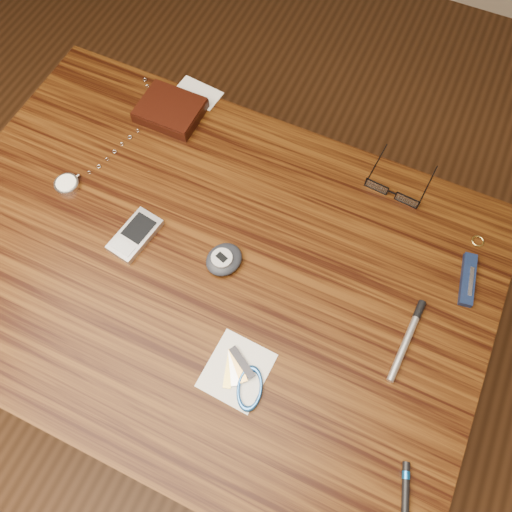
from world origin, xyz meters
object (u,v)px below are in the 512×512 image
object	(u,v)px
wallet_and_card	(171,110)
pedometer	(224,259)
pocket_watch	(71,181)
notepad_keys	(243,379)
desk	(207,285)
pda_phone	(135,235)
eyeglasses	(393,191)
silver_pen	(409,334)
pocket_knife	(468,279)

from	to	relation	value
wallet_and_card	pedometer	world-z (taller)	same
pocket_watch	notepad_keys	world-z (taller)	pocket_watch
desk	notepad_keys	xyz separation A→B (m)	(0.15, -0.15, 0.11)
pda_phone	notepad_keys	size ratio (longest dim) A/B	0.90
eyeglasses	wallet_and_card	bearing A→B (deg)	-179.36
eyeglasses	silver_pen	distance (m)	0.27
pda_phone	pocket_watch	bearing A→B (deg)	163.70
wallet_and_card	pocket_knife	size ratio (longest dim) A/B	1.57
pda_phone	pedometer	distance (m)	0.17
eyeglasses	pocket_knife	distance (m)	0.21
pda_phone	pocket_knife	world-z (taller)	pda_phone
pda_phone	silver_pen	world-z (taller)	pda_phone
desk	wallet_and_card	world-z (taller)	wallet_and_card
wallet_and_card	silver_pen	distance (m)	0.63
pedometer	notepad_keys	bearing A→B (deg)	-55.16
eyeglasses	silver_pen	world-z (taller)	eyeglasses
pocket_watch	silver_pen	world-z (taller)	same
desk	pocket_knife	xyz separation A→B (m)	(0.43, 0.16, 0.11)
pedometer	notepad_keys	world-z (taller)	pedometer
pocket_watch	silver_pen	distance (m)	0.67
pda_phone	pocket_knife	xyz separation A→B (m)	(0.56, 0.17, -0.00)
pocket_knife	silver_pen	world-z (taller)	pocket_knife
silver_pen	notepad_keys	bearing A→B (deg)	-140.06
wallet_and_card	silver_pen	world-z (taller)	wallet_and_card
pedometer	silver_pen	xyz separation A→B (m)	(0.33, 0.01, -0.01)
pocket_watch	pocket_knife	bearing A→B (deg)	9.07
pedometer	wallet_and_card	bearing A→B (deg)	134.09
eyeglasses	pocket_watch	world-z (taller)	eyeglasses
pocket_knife	pda_phone	bearing A→B (deg)	-163.50
eyeglasses	silver_pen	bearing A→B (deg)	-65.85
wallet_and_card	pocket_knife	bearing A→B (deg)	-9.56
pda_phone	silver_pen	bearing A→B (deg)	3.66
wallet_and_card	pedometer	bearing A→B (deg)	-45.91
desk	silver_pen	bearing A→B (deg)	4.43
pda_phone	silver_pen	distance (m)	0.50
wallet_and_card	eyeglasses	xyz separation A→B (m)	(0.47, 0.01, -0.00)
pda_phone	pedometer	world-z (taller)	pedometer
notepad_keys	silver_pen	distance (m)	0.28
wallet_and_card	eyeglasses	size ratio (longest dim) A/B	1.33
pda_phone	pocket_knife	bearing A→B (deg)	16.50
wallet_and_card	eyeglasses	world-z (taller)	wallet_and_card
notepad_keys	silver_pen	world-z (taller)	silver_pen
desk	pocket_watch	bearing A→B (deg)	171.31
desk	notepad_keys	bearing A→B (deg)	-44.78
pocket_watch	silver_pen	bearing A→B (deg)	-1.51
desk	pedometer	world-z (taller)	pedometer
pda_phone	notepad_keys	bearing A→B (deg)	-27.47
wallet_and_card	pda_phone	bearing A→B (deg)	-74.10
desk	pedometer	size ratio (longest dim) A/B	12.13
notepad_keys	wallet_and_card	bearing A→B (deg)	130.66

